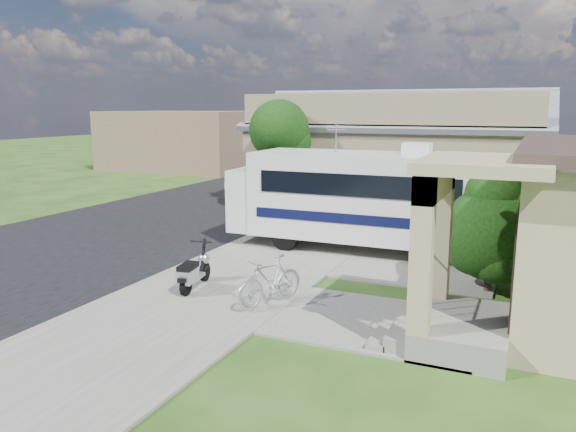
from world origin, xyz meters
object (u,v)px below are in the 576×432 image
at_px(scooter, 193,272).
at_px(bicycle, 270,283).
at_px(pickup_truck, 273,177).
at_px(garden_hose, 417,314).
at_px(shrub, 495,229).
at_px(motorhome, 357,196).
at_px(van, 319,165).

distance_m(scooter, bicycle, 2.10).
xyz_separation_m(pickup_truck, garden_hose, (9.90, -13.70, -0.82)).
bearing_deg(pickup_truck, shrub, 124.38).
relative_size(pickup_truck, garden_hose, 18.67).
bearing_deg(scooter, motorhome, 56.67).
distance_m(motorhome, garden_hose, 5.86).
bearing_deg(pickup_truck, van, -98.31).
bearing_deg(motorhome, pickup_truck, 127.35).
height_order(shrub, garden_hose, shrub).
relative_size(shrub, bicycle, 1.67).
bearing_deg(bicycle, scooter, -162.93).
distance_m(pickup_truck, van, 6.94).
relative_size(motorhome, shrub, 2.55).
distance_m(shrub, pickup_truck, 15.92).
xyz_separation_m(motorhome, garden_hose, (2.85, -4.88, -1.57)).
distance_m(van, garden_hose, 22.99).
distance_m(motorhome, pickup_truck, 11.32).
relative_size(motorhome, pickup_truck, 1.16).
distance_m(shrub, van, 21.54).
height_order(shrub, van, shrub).
height_order(motorhome, garden_hose, motorhome).
bearing_deg(van, bicycle, -77.40).
bearing_deg(garden_hose, scooter, -174.60).
relative_size(van, garden_hose, 16.14).
distance_m(motorhome, van, 17.37).
relative_size(scooter, bicycle, 0.91).
height_order(scooter, pickup_truck, pickup_truck).
relative_size(bicycle, garden_hose, 5.10).
bearing_deg(bicycle, motorhome, 110.73).
height_order(motorhome, scooter, motorhome).
bearing_deg(shrub, garden_hose, -117.90).
height_order(motorhome, shrub, motorhome).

